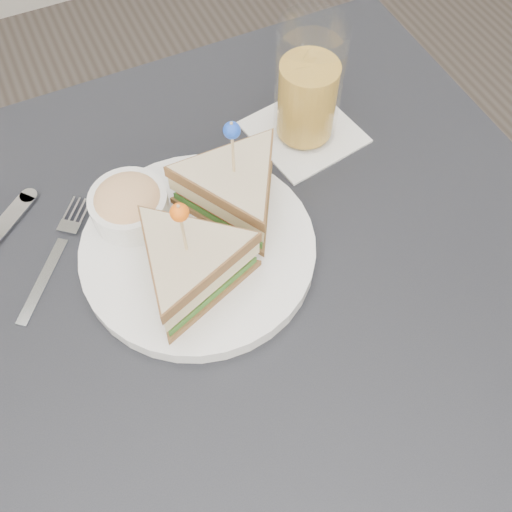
# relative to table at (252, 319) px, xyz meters

# --- Properties ---
(ground_plane) EXTENTS (3.50, 3.50, 0.00)m
(ground_plane) POSITION_rel_table_xyz_m (0.00, 0.00, -0.67)
(ground_plane) COLOR #3F3833
(table) EXTENTS (0.80, 0.80, 0.75)m
(table) POSITION_rel_table_xyz_m (0.00, 0.00, 0.00)
(table) COLOR black
(table) RESTS_ON ground
(plate_meal) EXTENTS (0.32, 0.31, 0.16)m
(plate_meal) POSITION_rel_table_xyz_m (-0.03, 0.07, 0.12)
(plate_meal) COLOR white
(plate_meal) RESTS_ON table
(cutlery_fork) EXTENTS (0.12, 0.15, 0.00)m
(cutlery_fork) POSITION_rel_table_xyz_m (-0.18, 0.14, 0.08)
(cutlery_fork) COLOR silver
(cutlery_fork) RESTS_ON table
(drink_set) EXTENTS (0.15, 0.15, 0.16)m
(drink_set) POSITION_rel_table_xyz_m (0.16, 0.18, 0.15)
(drink_set) COLOR white
(drink_set) RESTS_ON table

